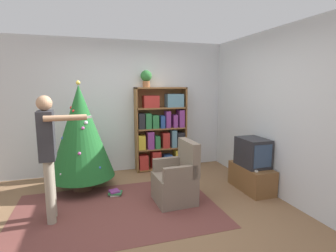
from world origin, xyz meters
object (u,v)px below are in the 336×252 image
(christmas_tree, at_px, (81,132))
(standing_person, at_px, (48,148))
(television, at_px, (253,152))
(potted_plant, at_px, (146,77))
(armchair, at_px, (177,181))
(bookshelf, at_px, (162,131))

(christmas_tree, distance_m, standing_person, 1.04)
(television, relative_size, potted_plant, 1.61)
(armchair, bearing_deg, potted_plant, -178.88)
(christmas_tree, relative_size, potted_plant, 5.49)
(standing_person, distance_m, potted_plant, 2.45)
(bookshelf, bearing_deg, television, -52.95)
(television, bearing_deg, bookshelf, 127.05)
(armchair, bearing_deg, standing_person, -91.26)
(standing_person, bearing_deg, christmas_tree, 157.42)
(television, bearing_deg, armchair, -177.62)
(bookshelf, height_order, television, bookshelf)
(television, height_order, standing_person, standing_person)
(bookshelf, height_order, armchair, bookshelf)
(television, relative_size, standing_person, 0.33)
(television, xyz_separation_m, armchair, (-1.34, -0.06, -0.32))
(television, xyz_separation_m, potted_plant, (-1.44, 1.50, 1.24))
(bookshelf, distance_m, potted_plant, 1.12)
(armchair, height_order, standing_person, standing_person)
(standing_person, xyz_separation_m, potted_plant, (1.62, 1.60, 0.92))
(bookshelf, bearing_deg, christmas_tree, -158.30)
(christmas_tree, relative_size, armchair, 1.96)
(potted_plant, bearing_deg, christmas_tree, -153.35)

